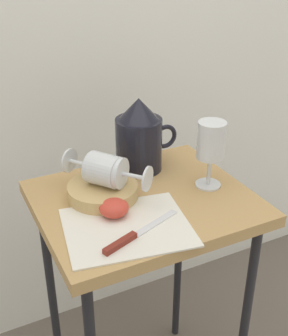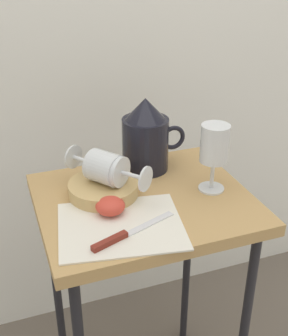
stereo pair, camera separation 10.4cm
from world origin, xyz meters
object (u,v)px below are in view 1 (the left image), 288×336
object	(u,v)px
wine_glass_upright	(211,144)
pitcher	(139,141)
wine_glass_tipped_near	(103,169)
basket_tray	(103,191)
knife	(131,237)
table	(144,227)
wine_glass_tipped_far	(110,171)
apple_half_left	(114,208)

from	to	relation	value
wine_glass_upright	pitcher	bearing A→B (deg)	125.37
pitcher	wine_glass_tipped_near	world-z (taller)	pitcher
basket_tray	pitcher	world-z (taller)	pitcher
wine_glass_upright	knife	bearing A→B (deg)	-155.79
table	pitcher	world-z (taller)	pitcher
basket_tray	wine_glass_upright	bearing A→B (deg)	-13.45
wine_glass_tipped_far	wine_glass_tipped_near	bearing A→B (deg)	130.23
basket_tray	wine_glass_upright	world-z (taller)	wine_glass_upright
table	wine_glass_tipped_near	distance (m)	0.19
table	wine_glass_upright	distance (m)	0.26
basket_tray	apple_half_left	bearing A→B (deg)	-94.78
knife	wine_glass_upright	bearing A→B (deg)	24.21
wine_glass_tipped_near	apple_half_left	size ratio (longest dim) A/B	2.32
pitcher	wine_glass_tipped_far	bearing A→B (deg)	-140.09
pitcher	apple_half_left	xyz separation A→B (m)	(-0.15, -0.18, -0.06)
table	wine_glass_tipped_far	world-z (taller)	wine_glass_tipped_far
knife	pitcher	bearing A→B (deg)	61.21
pitcher	wine_glass_upright	xyz separation A→B (m)	(0.11, -0.16, 0.03)
pitcher	table	bearing A→B (deg)	-111.66
table	wine_glass_upright	xyz separation A→B (m)	(0.17, -0.02, 0.20)
wine_glass_tipped_far	knife	xyz separation A→B (m)	(-0.03, -0.17, -0.06)
table	basket_tray	xyz separation A→B (m)	(-0.09, 0.04, 0.10)
wine_glass_upright	knife	size ratio (longest dim) A/B	0.83
table	pitcher	bearing A→B (deg)	68.34
pitcher	knife	world-z (taller)	pitcher
table	pitcher	xyz separation A→B (m)	(0.06, 0.14, 0.17)
pitcher	wine_glass_tipped_far	xyz separation A→B (m)	(-0.13, -0.11, -0.01)
table	knife	bearing A→B (deg)	-125.12
basket_tray	apple_half_left	size ratio (longest dim) A/B	2.52
pitcher	knife	distance (m)	0.33
apple_half_left	basket_tray	bearing A→B (deg)	85.22
pitcher	knife	size ratio (longest dim) A/B	0.96
pitcher	wine_glass_tipped_near	distance (m)	0.17
pitcher	basket_tray	bearing A→B (deg)	-145.68
pitcher	wine_glass_tipped_near	xyz separation A→B (m)	(-0.14, -0.09, -0.01)
basket_tray	pitcher	xyz separation A→B (m)	(0.14, 0.10, 0.06)
wine_glass_upright	wine_glass_tipped_near	xyz separation A→B (m)	(-0.25, 0.07, -0.04)
basket_tray	wine_glass_tipped_near	xyz separation A→B (m)	(0.00, 0.01, 0.06)
wine_glass_upright	wine_glass_tipped_near	bearing A→B (deg)	165.11
basket_tray	wine_glass_tipped_near	size ratio (longest dim) A/B	1.09
pitcher	apple_half_left	world-z (taller)	pitcher
basket_tray	wine_glass_tipped_far	size ratio (longest dim) A/B	1.12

